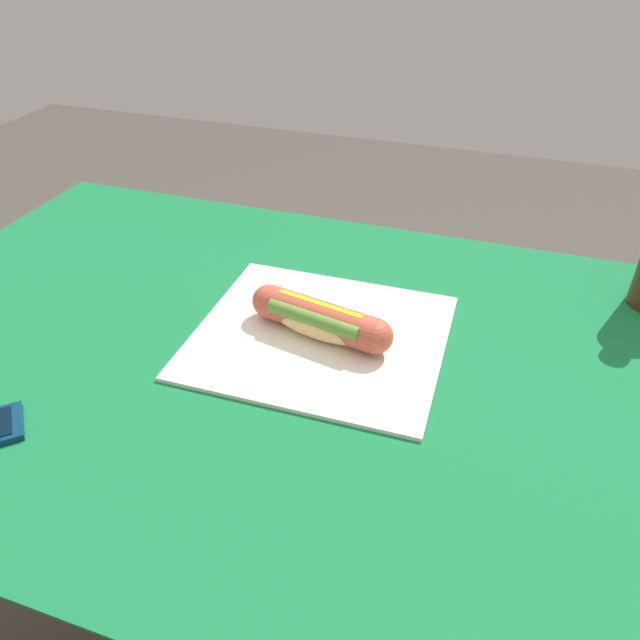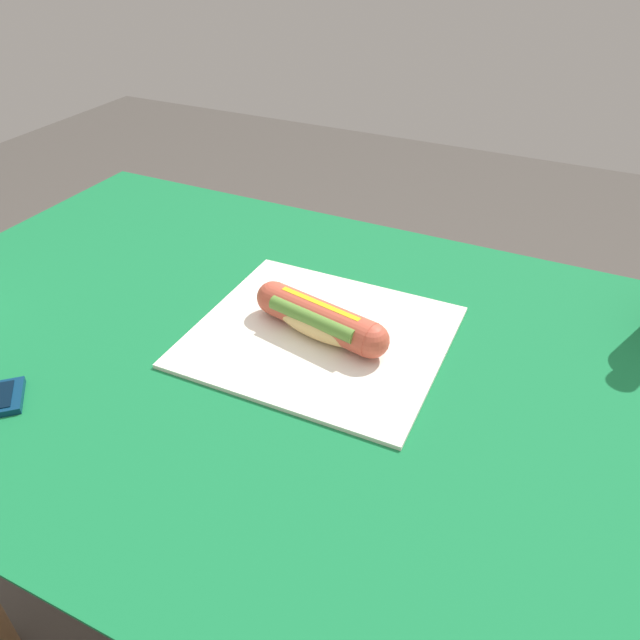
# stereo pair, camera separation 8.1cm
# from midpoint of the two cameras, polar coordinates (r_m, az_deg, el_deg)

# --- Properties ---
(ground_plane) EXTENTS (6.00, 6.00, 0.00)m
(ground_plane) POSITION_cam_midpoint_polar(r_m,az_deg,el_deg) (1.40, -3.86, -27.90)
(ground_plane) COLOR #47423D
(ground_plane) RESTS_ON ground
(dining_table) EXTENTS (1.24, 0.80, 0.75)m
(dining_table) POSITION_cam_midpoint_polar(r_m,az_deg,el_deg) (0.90, -5.42, -9.97)
(dining_table) COLOR brown
(dining_table) RESTS_ON ground
(paper_wrapper) EXTENTS (0.34, 0.30, 0.01)m
(paper_wrapper) POSITION_cam_midpoint_polar(r_m,az_deg,el_deg) (0.82, -2.81, -1.63)
(paper_wrapper) COLOR silver
(paper_wrapper) RESTS_ON dining_table
(hot_dog) EXTENTS (0.21, 0.09, 0.05)m
(hot_dog) POSITION_cam_midpoint_polar(r_m,az_deg,el_deg) (0.81, -2.90, -0.02)
(hot_dog) COLOR #E5BC75
(hot_dog) RESTS_ON paper_wrapper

